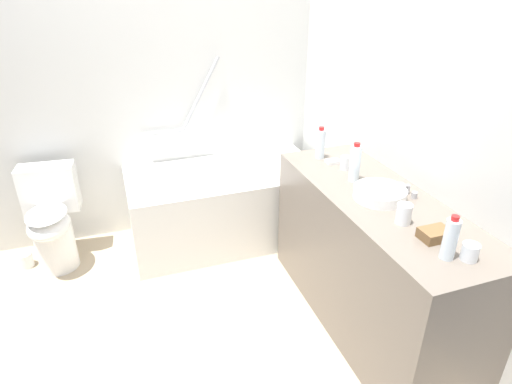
{
  "coord_description": "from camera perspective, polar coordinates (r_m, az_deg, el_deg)",
  "views": [
    {
      "loc": [
        -0.29,
        -2.02,
        1.98
      ],
      "look_at": [
        0.49,
        0.22,
        0.77
      ],
      "focal_mm": 30.3,
      "sensor_mm": 36.0,
      "label": 1
    }
  ],
  "objects": [
    {
      "name": "water_bottle_2",
      "position": [
        2.59,
        12.94,
        3.71
      ],
      "size": [
        0.07,
        0.07,
        0.24
      ],
      "color": "silver",
      "rests_on": "vanity_counter"
    },
    {
      "name": "wall_back_tiled",
      "position": [
        3.51,
        -14.41,
        13.62
      ],
      "size": [
        3.06,
        0.1,
        2.44
      ],
      "primitive_type": "cube",
      "color": "silver",
      "rests_on": "ground_plane"
    },
    {
      "name": "drinking_glass_2",
      "position": [
        2.77,
        11.72,
        3.78
      ],
      "size": [
        0.06,
        0.06,
        0.08
      ],
      "primitive_type": "cylinder",
      "color": "white",
      "rests_on": "vanity_counter"
    },
    {
      "name": "bathtub",
      "position": [
        3.5,
        -4.08,
        -1.43
      ],
      "size": [
        1.5,
        0.75,
        1.41
      ],
      "color": "silver",
      "rests_on": "ground_plane"
    },
    {
      "name": "sink_basin",
      "position": [
        2.45,
        16.01,
        -0.18
      ],
      "size": [
        0.29,
        0.29,
        0.06
      ],
      "primitive_type": "cylinder",
      "color": "white",
      "rests_on": "vanity_counter"
    },
    {
      "name": "sink_faucet",
      "position": [
        2.55,
        19.24,
        0.32
      ],
      "size": [
        0.1,
        0.15,
        0.06
      ],
      "color": "#A2A2A7",
      "rests_on": "vanity_counter"
    },
    {
      "name": "toilet_paper_roll",
      "position": [
        3.71,
        -28.2,
        -7.91
      ],
      "size": [
        0.11,
        0.11,
        0.11
      ],
      "primitive_type": "cylinder",
      "color": "white",
      "rests_on": "ground_plane"
    },
    {
      "name": "ground_plane",
      "position": [
        2.84,
        -8.32,
        -17.54
      ],
      "size": [
        3.68,
        3.68,
        0.0
      ],
      "primitive_type": "plane",
      "color": "tan"
    },
    {
      "name": "amenity_basket",
      "position": [
        2.17,
        22.56,
        -5.17
      ],
      "size": [
        0.14,
        0.1,
        0.05
      ],
      "primitive_type": "cube",
      "color": "brown",
      "rests_on": "vanity_counter"
    },
    {
      "name": "water_bottle_0",
      "position": [
        2.9,
        8.51,
        6.33
      ],
      "size": [
        0.06,
        0.06,
        0.21
      ],
      "color": "silver",
      "rests_on": "vanity_counter"
    },
    {
      "name": "wall_right_mirror",
      "position": [
        2.73,
        19.83,
        9.21
      ],
      "size": [
        0.1,
        3.08,
        2.44
      ],
      "primitive_type": "cube",
      "color": "silver",
      "rests_on": "ground_plane"
    },
    {
      "name": "soap_dish",
      "position": [
        2.86,
        10.15,
        3.98
      ],
      "size": [
        0.09,
        0.06,
        0.02
      ],
      "primitive_type": "cube",
      "color": "white",
      "rests_on": "vanity_counter"
    },
    {
      "name": "drinking_glass_1",
      "position": [
        2.08,
        26.4,
        -7.12
      ],
      "size": [
        0.07,
        0.07,
        0.08
      ],
      "primitive_type": "cylinder",
      "color": "white",
      "rests_on": "vanity_counter"
    },
    {
      "name": "toilet",
      "position": [
        3.48,
        -25.38,
        -3.4
      ],
      "size": [
        0.4,
        0.54,
        0.76
      ],
      "rotation": [
        0.0,
        0.0,
        -1.66
      ],
      "color": "white",
      "rests_on": "ground_plane"
    },
    {
      "name": "drinking_glass_0",
      "position": [
        2.24,
        18.94,
        -2.75
      ],
      "size": [
        0.08,
        0.08,
        0.1
      ],
      "primitive_type": "cylinder",
      "color": "white",
      "rests_on": "vanity_counter"
    },
    {
      "name": "water_bottle_1",
      "position": [
        2.02,
        24.28,
        -5.65
      ],
      "size": [
        0.06,
        0.06,
        0.21
      ],
      "color": "silver",
      "rests_on": "vanity_counter"
    },
    {
      "name": "vanity_counter",
      "position": [
        2.71,
        14.85,
        -8.84
      ],
      "size": [
        0.55,
        1.56,
        0.87
      ],
      "primitive_type": "cube",
      "color": "#6B6056",
      "rests_on": "ground_plane"
    }
  ]
}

